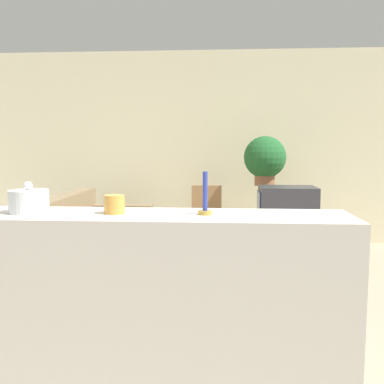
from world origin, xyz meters
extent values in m
plane|color=tan|center=(0.00, 0.00, 0.00)|extent=(14.00, 14.00, 0.00)
cube|color=beige|center=(0.00, 3.43, 1.35)|extent=(9.00, 0.06, 2.70)
cube|color=#847051|center=(-0.78, 1.86, 0.23)|extent=(0.98, 2.08, 0.45)
cube|color=#847051|center=(-1.17, 1.86, 0.63)|extent=(0.20, 2.08, 0.36)
cube|color=#847051|center=(-0.78, 0.90, 0.30)|extent=(0.98, 0.16, 0.60)
cube|color=#847051|center=(-0.78, 2.82, 0.30)|extent=(0.98, 0.16, 0.60)
cube|color=#9E754C|center=(1.34, 2.01, 0.22)|extent=(0.80, 0.56, 0.43)
cube|color=#333338|center=(1.34, 2.01, 0.68)|extent=(0.61, 0.44, 0.50)
cube|color=navy|center=(1.03, 2.01, 0.68)|extent=(0.02, 0.36, 0.39)
cube|color=#9E754C|center=(0.42, 2.72, 0.43)|extent=(0.44, 0.44, 0.04)
cube|color=#9E754C|center=(0.42, 2.93, 0.65)|extent=(0.40, 0.04, 0.40)
cylinder|color=#9E754C|center=(0.23, 2.53, 0.20)|extent=(0.04, 0.04, 0.41)
cylinder|color=#9E754C|center=(0.61, 2.53, 0.20)|extent=(0.04, 0.04, 0.41)
cylinder|color=#9E754C|center=(0.23, 2.91, 0.20)|extent=(0.04, 0.04, 0.41)
cylinder|color=#9E754C|center=(0.61, 2.91, 0.20)|extent=(0.04, 0.04, 0.41)
cylinder|color=#9E754C|center=(1.16, 2.76, 0.44)|extent=(0.14, 0.14, 0.87)
cylinder|color=#8E5B3D|center=(1.16, 2.76, 0.94)|extent=(0.26, 0.26, 0.13)
sphere|color=#23602D|center=(1.16, 2.76, 1.23)|extent=(0.53, 0.53, 0.53)
cube|color=beige|center=(0.00, -0.62, 0.52)|extent=(2.53, 0.44, 1.04)
cylinder|color=silver|center=(-0.36, -0.62, 1.10)|extent=(0.20, 0.20, 0.12)
sphere|color=silver|center=(-0.36, -0.62, 1.18)|extent=(0.04, 0.04, 0.04)
cylinder|color=gold|center=(0.08, -0.62, 1.09)|extent=(0.10, 0.10, 0.09)
cylinder|color=#B7933D|center=(0.54, -0.62, 1.05)|extent=(0.07, 0.07, 0.02)
cylinder|color=#2D3D9E|center=(0.54, -0.62, 1.16)|extent=(0.02, 0.02, 0.19)
camera|label=1|loc=(0.62, -2.71, 1.38)|focal=40.00mm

